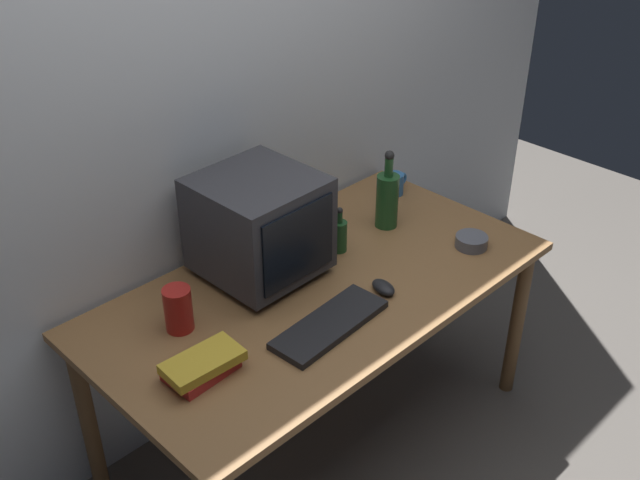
{
  "coord_description": "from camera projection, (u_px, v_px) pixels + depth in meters",
  "views": [
    {
      "loc": [
        -1.51,
        -1.52,
        2.23
      ],
      "look_at": [
        0.0,
        0.0,
        0.91
      ],
      "focal_mm": 42.45,
      "sensor_mm": 36.0,
      "label": 1
    }
  ],
  "objects": [
    {
      "name": "book_stack",
      "position": [
        202.0,
        365.0,
        2.2
      ],
      "size": [
        0.24,
        0.15,
        0.07
      ],
      "color": "red",
      "rests_on": "desk"
    },
    {
      "name": "mug",
      "position": [
        394.0,
        184.0,
        3.15
      ],
      "size": [
        0.12,
        0.08,
        0.09
      ],
      "color": "#3370B2",
      "rests_on": "desk"
    },
    {
      "name": "keyboard",
      "position": [
        330.0,
        324.0,
        2.4
      ],
      "size": [
        0.43,
        0.18,
        0.02
      ],
      "primitive_type": "cube",
      "rotation": [
        0.0,
        0.0,
        0.07
      ],
      "color": "black",
      "rests_on": "desk"
    },
    {
      "name": "desk",
      "position": [
        320.0,
        302.0,
        2.65
      ],
      "size": [
        1.63,
        0.86,
        0.73
      ],
      "color": "olive",
      "rests_on": "ground"
    },
    {
      "name": "metal_canister",
      "position": [
        178.0,
        309.0,
        2.37
      ],
      "size": [
        0.09,
        0.09,
        0.15
      ],
      "primitive_type": "cylinder",
      "color": "#A51E19",
      "rests_on": "desk"
    },
    {
      "name": "ground_plane",
      "position": [
        320.0,
        434.0,
        2.99
      ],
      "size": [
        6.0,
        6.0,
        0.0
      ],
      "primitive_type": "plane",
      "color": "#56514C"
    },
    {
      "name": "bottle_short",
      "position": [
        339.0,
        235.0,
        2.76
      ],
      "size": [
        0.06,
        0.06,
        0.18
      ],
      "color": "#1E4C23",
      "rests_on": "desk"
    },
    {
      "name": "back_wall",
      "position": [
        221.0,
        104.0,
        2.63
      ],
      "size": [
        4.0,
        0.08,
        2.5
      ],
      "primitive_type": "cube",
      "color": "silver",
      "rests_on": "ground"
    },
    {
      "name": "bottle_tall",
      "position": [
        387.0,
        198.0,
        2.89
      ],
      "size": [
        0.09,
        0.09,
        0.32
      ],
      "color": "#1E4C23",
      "rests_on": "desk"
    },
    {
      "name": "cd_spindle",
      "position": [
        471.0,
        241.0,
        2.81
      ],
      "size": [
        0.12,
        0.12,
        0.04
      ],
      "primitive_type": "cylinder",
      "color": "#595B66",
      "rests_on": "desk"
    },
    {
      "name": "crt_monitor",
      "position": [
        259.0,
        226.0,
        2.57
      ],
      "size": [
        0.39,
        0.4,
        0.37
      ],
      "color": "#333338",
      "rests_on": "desk"
    },
    {
      "name": "computer_mouse",
      "position": [
        383.0,
        287.0,
        2.56
      ],
      "size": [
        0.08,
        0.11,
        0.04
      ],
      "primitive_type": "ellipsoid",
      "rotation": [
        0.0,
        0.0,
        -0.2
      ],
      "color": "black",
      "rests_on": "desk"
    }
  ]
}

